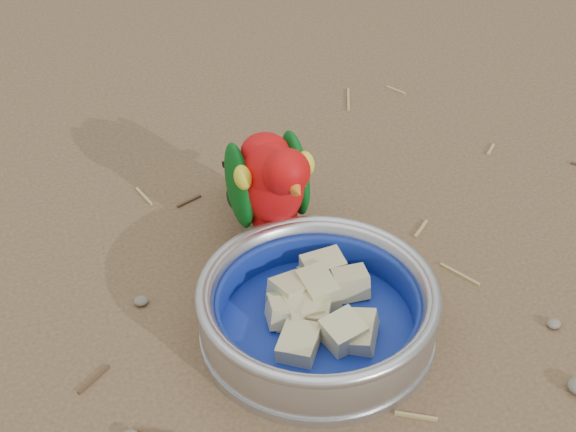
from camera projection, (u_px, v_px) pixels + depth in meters
name	position (u px, v px, depth m)	size (l,w,h in m)	color
ground	(314.00, 333.00, 0.86)	(60.00, 60.00, 0.00)	brown
food_bowl	(317.00, 330.00, 0.86)	(0.23, 0.23, 0.02)	#B2B2BA
bowl_wall	(318.00, 307.00, 0.84)	(0.23, 0.23, 0.04)	#B2B2BA
fruit_wedges	(318.00, 313.00, 0.84)	(0.14, 0.14, 0.03)	tan
lory_parrot	(271.00, 193.00, 0.92)	(0.09, 0.18, 0.15)	#BE090B
ground_debris	(298.00, 307.00, 0.89)	(0.90, 0.80, 0.01)	tan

